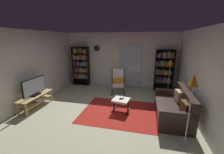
# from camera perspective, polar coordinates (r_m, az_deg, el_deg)

# --- Properties ---
(ground_plane) EXTENTS (7.02, 7.02, 0.00)m
(ground_plane) POSITION_cam_1_polar(r_m,az_deg,el_deg) (4.82, -3.15, -13.78)
(ground_plane) COLOR #AFAF8F
(wall_back) EXTENTS (5.60, 0.06, 2.60)m
(wall_back) POSITION_cam_1_polar(r_m,az_deg,el_deg) (7.13, 3.29, 6.65)
(wall_back) COLOR silver
(wall_back) RESTS_ON ground
(wall_left) EXTENTS (0.06, 6.00, 2.60)m
(wall_left) POSITION_cam_1_polar(r_m,az_deg,el_deg) (5.73, -30.29, 2.67)
(wall_left) COLOR silver
(wall_left) RESTS_ON ground
(wall_right) EXTENTS (0.06, 6.00, 2.60)m
(wall_right) POSITION_cam_1_polar(r_m,az_deg,el_deg) (4.43, 32.34, -0.61)
(wall_right) COLOR silver
(wall_right) RESTS_ON ground
(glass_door_panel) EXTENTS (1.10, 0.01, 2.00)m
(glass_door_panel) POSITION_cam_1_polar(r_m,az_deg,el_deg) (7.04, 7.16, 4.39)
(glass_door_panel) COLOR silver
(area_rug) EXTENTS (2.35, 1.95, 0.01)m
(area_rug) POSITION_cam_1_polar(r_m,az_deg,el_deg) (4.86, 2.76, -13.45)
(area_rug) COLOR #A2221B
(area_rug) RESTS_ON ground
(tv_stand) EXTENTS (0.40, 1.34, 0.44)m
(tv_stand) POSITION_cam_1_polar(r_m,az_deg,el_deg) (5.67, -27.51, -7.71)
(tv_stand) COLOR tan
(tv_stand) RESTS_ON ground
(television) EXTENTS (0.20, 1.02, 0.61)m
(television) POSITION_cam_1_polar(r_m,az_deg,el_deg) (5.53, -28.06, -3.49)
(television) COLOR black
(television) RESTS_ON tv_stand
(bookshelf_near_tv) EXTENTS (0.85, 0.30, 1.93)m
(bookshelf_near_tv) POSITION_cam_1_polar(r_m,az_deg,el_deg) (7.57, -12.14, 4.67)
(bookshelf_near_tv) COLOR black
(bookshelf_near_tv) RESTS_ON ground
(bookshelf_near_sofa) EXTENTS (0.80, 0.30, 1.86)m
(bookshelf_near_sofa) POSITION_cam_1_polar(r_m,az_deg,el_deg) (6.89, 19.70, 3.14)
(bookshelf_near_sofa) COLOR black
(bookshelf_near_sofa) RESTS_ON ground
(leather_sofa) EXTENTS (0.88, 1.81, 0.87)m
(leather_sofa) POSITION_cam_1_polar(r_m,az_deg,el_deg) (4.80, 23.20, -11.05)
(leather_sofa) COLOR #30211B
(leather_sofa) RESTS_ON ground
(lounge_armchair) EXTENTS (0.68, 0.75, 1.02)m
(lounge_armchair) POSITION_cam_1_polar(r_m,az_deg,el_deg) (6.35, 2.39, -1.42)
(lounge_armchair) COLOR black
(lounge_armchair) RESTS_ON ground
(ottoman) EXTENTS (0.59, 0.55, 0.41)m
(ottoman) POSITION_cam_1_polar(r_m,az_deg,el_deg) (4.80, 3.57, -9.42)
(ottoman) COLOR white
(ottoman) RESTS_ON ground
(tv_remote) EXTENTS (0.06, 0.15, 0.02)m
(tv_remote) POSITION_cam_1_polar(r_m,az_deg,el_deg) (4.79, 4.28, -8.43)
(tv_remote) COLOR black
(tv_remote) RESTS_ON ottoman
(cell_phone) EXTENTS (0.09, 0.15, 0.01)m
(cell_phone) POSITION_cam_1_polar(r_m,az_deg,el_deg) (4.78, 3.36, -8.52)
(cell_phone) COLOR black
(cell_phone) RESTS_ON ottoman
(floor_lamp_by_sofa) EXTENTS (0.22, 0.22, 1.63)m
(floor_lamp_by_sofa) POSITION_cam_1_polar(r_m,az_deg,el_deg) (3.35, 29.05, -4.09)
(floor_lamp_by_sofa) COLOR #A5A5AD
(floor_lamp_by_sofa) RESTS_ON ground
(floor_lamp_by_shelf) EXTENTS (0.22, 0.22, 1.54)m
(floor_lamp_by_shelf) POSITION_cam_1_polar(r_m,az_deg,el_deg) (6.25, 21.79, 3.54)
(floor_lamp_by_shelf) COLOR #A5A5AD
(floor_lamp_by_shelf) RESTS_ON ground
(wall_clock) EXTENTS (0.29, 0.03, 0.29)m
(wall_clock) POSITION_cam_1_polar(r_m,az_deg,el_deg) (7.30, -6.01, 11.11)
(wall_clock) COLOR silver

